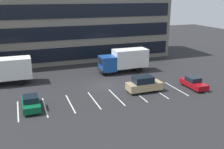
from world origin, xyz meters
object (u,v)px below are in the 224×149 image
(box_truck_orange, at_px, (3,70))
(box_truck_blue, at_px, (124,60))
(suv_tan, at_px, (144,84))
(sedan_forest, at_px, (31,102))
(sedan_maroon, at_px, (194,83))

(box_truck_orange, bearing_deg, box_truck_blue, -0.08)
(suv_tan, height_order, sedan_forest, suv_tan)
(box_truck_blue, height_order, suv_tan, box_truck_blue)
(box_truck_blue, distance_m, sedan_maroon, 11.55)
(box_truck_orange, distance_m, sedan_forest, 9.94)
(box_truck_blue, relative_size, suv_tan, 1.75)
(box_truck_blue, distance_m, suv_tan, 9.03)
(box_truck_orange, height_order, sedan_maroon, box_truck_orange)
(sedan_forest, relative_size, sedan_maroon, 1.05)
(box_truck_orange, height_order, sedan_forest, box_truck_orange)
(box_truck_orange, bearing_deg, sedan_forest, -72.78)
(sedan_forest, bearing_deg, box_truck_blue, 32.36)
(box_truck_orange, xyz_separation_m, sedan_maroon, (23.44, -9.97, -1.35))
(box_truck_blue, relative_size, sedan_forest, 1.83)
(box_truck_blue, bearing_deg, suv_tan, -96.77)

